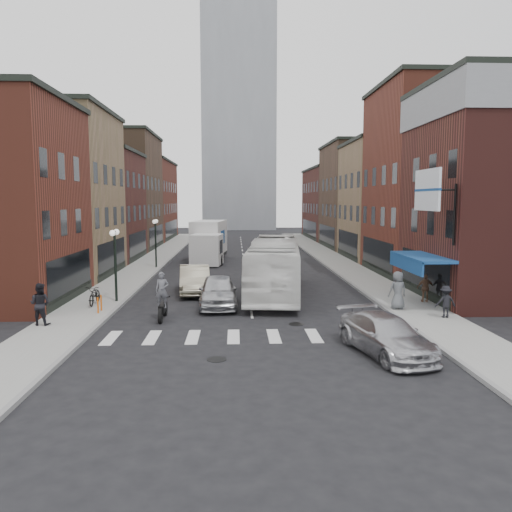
% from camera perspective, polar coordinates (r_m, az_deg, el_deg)
% --- Properties ---
extents(ground, '(160.00, 160.00, 0.00)m').
position_cam_1_polar(ground, '(24.16, -0.41, -7.26)').
color(ground, black).
rests_on(ground, ground).
extents(sidewalk_left, '(3.00, 74.00, 0.15)m').
position_cam_1_polar(sidewalk_left, '(46.45, -11.91, -0.69)').
color(sidewalk_left, gray).
rests_on(sidewalk_left, ground).
extents(sidewalk_right, '(3.00, 74.00, 0.15)m').
position_cam_1_polar(sidewalk_right, '(46.75, 9.11, -0.58)').
color(sidewalk_right, gray).
rests_on(sidewalk_right, ground).
extents(curb_left, '(0.20, 74.00, 0.16)m').
position_cam_1_polar(curb_left, '(46.24, -10.07, -0.77)').
color(curb_left, gray).
rests_on(curb_left, ground).
extents(curb_right, '(0.20, 74.00, 0.16)m').
position_cam_1_polar(curb_right, '(46.48, 7.29, -0.69)').
color(curb_right, gray).
rests_on(curb_right, ground).
extents(crosswalk_stripes, '(12.00, 2.20, 0.01)m').
position_cam_1_polar(crosswalk_stripes, '(21.26, -0.13, -9.18)').
color(crosswalk_stripes, silver).
rests_on(crosswalk_stripes, ground).
extents(bldg_left_mid_a, '(10.30, 10.20, 12.30)m').
position_cam_1_polar(bldg_left_mid_a, '(40.06, -23.29, 6.53)').
color(bldg_left_mid_a, '#977C53').
rests_on(bldg_left_mid_a, ground).
extents(bldg_left_mid_b, '(10.30, 10.20, 10.30)m').
position_cam_1_polar(bldg_left_mid_b, '(49.54, -19.12, 5.42)').
color(bldg_left_mid_b, '#4B1E1A').
rests_on(bldg_left_mid_b, ground).
extents(bldg_left_far_a, '(10.30, 12.20, 13.30)m').
position_cam_1_polar(bldg_left_far_a, '(60.17, -16.16, 7.07)').
color(bldg_left_far_a, '#4B3625').
rests_on(bldg_left_far_a, ground).
extents(bldg_left_far_b, '(10.30, 16.20, 11.30)m').
position_cam_1_polar(bldg_left_far_b, '(73.84, -13.55, 6.20)').
color(bldg_left_far_b, maroon).
rests_on(bldg_left_far_b, ground).
extents(bldg_right_mid_a, '(10.30, 10.20, 14.30)m').
position_cam_1_polar(bldg_right_mid_a, '(40.69, 20.67, 8.04)').
color(bldg_right_mid_a, maroon).
rests_on(bldg_right_mid_a, ground).
extents(bldg_right_mid_b, '(10.30, 10.20, 11.30)m').
position_cam_1_polar(bldg_right_mid_b, '(50.03, 16.11, 6.10)').
color(bldg_right_mid_b, '#977C53').
rests_on(bldg_right_mid_b, ground).
extents(bldg_right_far_a, '(10.30, 12.20, 12.30)m').
position_cam_1_polar(bldg_right_far_a, '(60.56, 12.82, 6.68)').
color(bldg_right_far_a, '#4B3625').
rests_on(bldg_right_far_a, ground).
extents(bldg_right_far_b, '(10.30, 16.20, 10.30)m').
position_cam_1_polar(bldg_right_far_b, '(74.17, 9.96, 5.90)').
color(bldg_right_far_b, '#4B1E1A').
rests_on(bldg_right_far_b, ground).
extents(awning_blue, '(1.80, 5.00, 0.78)m').
position_cam_1_polar(awning_blue, '(27.90, 18.04, -0.25)').
color(awning_blue, navy).
rests_on(awning_blue, ground).
extents(billboard_sign, '(1.52, 3.00, 3.70)m').
position_cam_1_polar(billboard_sign, '(25.74, 19.16, 7.00)').
color(billboard_sign, black).
rests_on(billboard_sign, ground).
extents(distant_tower, '(14.00, 14.00, 50.00)m').
position_cam_1_polar(distant_tower, '(103.28, -2.00, 17.19)').
color(distant_tower, '#9399A0').
rests_on(distant_tower, ground).
extents(streetlamp_near, '(0.32, 1.22, 4.11)m').
position_cam_1_polar(streetlamp_near, '(28.38, -15.81, 0.51)').
color(streetlamp_near, black).
rests_on(streetlamp_near, ground).
extents(streetlamp_far, '(0.32, 1.22, 4.11)m').
position_cam_1_polar(streetlamp_far, '(42.08, -11.41, 2.48)').
color(streetlamp_far, black).
rests_on(streetlamp_far, ground).
extents(bike_rack, '(0.08, 0.68, 0.80)m').
position_cam_1_polar(bike_rack, '(26.19, -17.45, -5.25)').
color(bike_rack, '#D8590C').
rests_on(bike_rack, sidewalk_left).
extents(box_truck, '(3.35, 8.90, 3.75)m').
position_cam_1_polar(box_truck, '(46.33, -5.47, 1.62)').
color(box_truck, silver).
rests_on(box_truck, ground).
extents(motorcycle_rider, '(0.64, 2.27, 2.32)m').
position_cam_1_polar(motorcycle_rider, '(24.30, -10.66, -4.68)').
color(motorcycle_rider, black).
rests_on(motorcycle_rider, ground).
extents(transit_bus, '(4.15, 12.48, 3.41)m').
position_cam_1_polar(transit_bus, '(30.21, 2.11, -1.21)').
color(transit_bus, white).
rests_on(transit_bus, ground).
extents(sedan_left_near, '(2.14, 4.99, 1.68)m').
position_cam_1_polar(sedan_left_near, '(26.93, -4.36, -4.03)').
color(sedan_left_near, '#BCBDC1').
rests_on(sedan_left_near, ground).
extents(sedan_left_far, '(2.27, 5.28, 1.69)m').
position_cam_1_polar(sedan_left_far, '(30.94, -7.02, -2.68)').
color(sedan_left_far, '#BFB79B').
rests_on(sedan_left_far, ground).
extents(curb_car, '(3.14, 5.29, 1.44)m').
position_cam_1_polar(curb_car, '(19.35, 14.61, -8.76)').
color(curb_car, '#B9BABF').
rests_on(curb_car, ground).
extents(parked_bicycle, '(0.71, 1.95, 1.02)m').
position_cam_1_polar(parked_bicycle, '(28.11, -17.94, -4.26)').
color(parked_bicycle, black).
rests_on(parked_bicycle, sidewalk_left).
extents(ped_left_solo, '(0.99, 0.66, 1.89)m').
position_cam_1_polar(ped_left_solo, '(24.34, -23.46, -5.06)').
color(ped_left_solo, black).
rests_on(ped_left_solo, sidewalk_left).
extents(ped_right_a, '(0.99, 0.51, 1.53)m').
position_cam_1_polar(ped_right_a, '(25.40, 20.85, -4.91)').
color(ped_right_a, black).
rests_on(ped_right_a, sidewalk_right).
extents(ped_right_b, '(0.97, 0.57, 1.56)m').
position_cam_1_polar(ped_right_b, '(28.87, 18.81, -3.46)').
color(ped_right_b, brown).
rests_on(ped_right_b, sidewalk_right).
extents(ped_right_c, '(1.05, 0.78, 1.95)m').
position_cam_1_polar(ped_right_c, '(26.57, 15.89, -3.78)').
color(ped_right_c, slate).
rests_on(ped_right_c, sidewalk_right).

